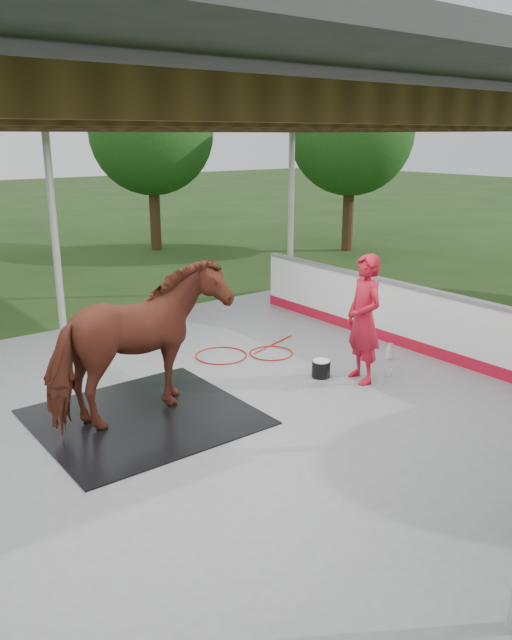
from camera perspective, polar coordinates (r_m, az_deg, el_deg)
ground at (r=8.57m, az=-5.77°, el=-9.18°), size 100.00×100.00×0.00m
concrete_slab at (r=8.56m, az=-5.78°, el=-9.03°), size 12.00×10.00×0.05m
pavilion_structure at (r=7.73m, az=-6.66°, el=18.36°), size 12.60×10.60×4.05m
dasher_board at (r=11.28m, az=14.40°, el=-0.01°), size 0.16×8.00×1.15m
tree_belt at (r=8.65m, az=-8.05°, el=16.93°), size 28.00×28.00×5.80m
rubber_mat at (r=8.64m, az=-10.21°, el=-8.72°), size 2.73×2.56×0.02m
horse at (r=8.25m, az=-10.58°, el=-2.16°), size 2.57×1.44×2.06m
handler at (r=9.55m, az=9.84°, el=0.08°), size 0.65×0.82×1.98m
wash_bucket at (r=9.87m, az=5.97°, el=-4.42°), size 0.29×0.29×0.27m
soap_bottle_a at (r=10.80m, az=12.06°, el=-2.81°), size 0.16×0.16×0.29m
soap_bottle_b at (r=10.09m, az=12.05°, el=-4.58°), size 0.11×0.11×0.17m
hose_coil at (r=10.82m, az=-1.19°, el=-3.14°), size 2.13×1.26×0.02m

